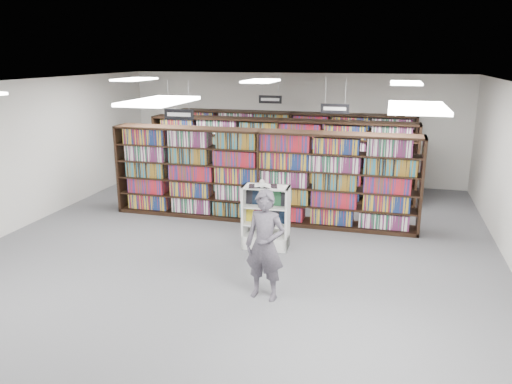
% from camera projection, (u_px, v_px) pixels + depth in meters
% --- Properties ---
extents(floor, '(12.00, 12.00, 0.00)m').
position_uv_depth(floor, '(235.00, 252.00, 9.70)').
color(floor, '#48484C').
rests_on(floor, ground).
extents(ceiling, '(10.00, 12.00, 0.10)m').
position_uv_depth(ceiling, '(233.00, 84.00, 8.85)').
color(ceiling, white).
rests_on(ceiling, wall_back).
extents(wall_back, '(10.00, 0.10, 3.20)m').
position_uv_depth(wall_back, '(294.00, 128.00, 14.87)').
color(wall_back, silver).
rests_on(wall_back, ground).
extents(wall_left, '(0.10, 12.00, 3.20)m').
position_uv_depth(wall_left, '(8.00, 158.00, 10.51)').
color(wall_left, silver).
rests_on(wall_left, ground).
extents(bookshelf_row_near, '(7.00, 0.60, 2.10)m').
position_uv_depth(bookshelf_row_near, '(261.00, 176.00, 11.28)').
color(bookshelf_row_near, black).
rests_on(bookshelf_row_near, floor).
extents(bookshelf_row_mid, '(7.00, 0.60, 2.10)m').
position_uv_depth(bookshelf_row_mid, '(280.00, 159.00, 13.15)').
color(bookshelf_row_mid, black).
rests_on(bookshelf_row_mid, floor).
extents(bookshelf_row_far, '(7.00, 0.60, 2.10)m').
position_uv_depth(bookshelf_row_far, '(292.00, 148.00, 14.73)').
color(bookshelf_row_far, black).
rests_on(bookshelf_row_far, floor).
extents(aisle_sign_left, '(0.65, 0.02, 0.80)m').
position_uv_depth(aisle_sign_left, '(179.00, 113.00, 10.33)').
color(aisle_sign_left, '#B2B2B7').
rests_on(aisle_sign_left, ceiling).
extents(aisle_sign_right, '(0.65, 0.02, 0.80)m').
position_uv_depth(aisle_sign_right, '(335.00, 108.00, 11.45)').
color(aisle_sign_right, '#B2B2B7').
rests_on(aisle_sign_right, ceiling).
extents(aisle_sign_center, '(0.65, 0.02, 0.80)m').
position_uv_depth(aisle_sign_center, '(270.00, 99.00, 13.81)').
color(aisle_sign_center, '#B2B2B7').
rests_on(aisle_sign_center, ceiling).
extents(troffer_front_center, '(0.60, 1.20, 0.04)m').
position_uv_depth(troffer_front_center, '(160.00, 101.00, 6.06)').
color(troffer_front_center, white).
rests_on(troffer_front_center, ceiling).
extents(troffer_front_right, '(0.60, 1.20, 0.04)m').
position_uv_depth(troffer_front_right, '(417.00, 108.00, 5.32)').
color(troffer_front_right, white).
rests_on(troffer_front_right, ceiling).
extents(troffer_back_left, '(0.60, 1.20, 0.04)m').
position_uv_depth(troffer_back_left, '(135.00, 79.00, 11.47)').
color(troffer_back_left, white).
rests_on(troffer_back_left, ceiling).
extents(troffer_back_center, '(0.60, 1.20, 0.04)m').
position_uv_depth(troffer_back_center, '(261.00, 81.00, 10.72)').
color(troffer_back_center, white).
rests_on(troffer_back_center, ceiling).
extents(troffer_back_right, '(0.60, 1.20, 0.04)m').
position_uv_depth(troffer_back_right, '(406.00, 83.00, 9.98)').
color(troffer_back_right, white).
rests_on(troffer_back_right, ceiling).
extents(endcap_display, '(0.92, 0.48, 1.26)m').
position_uv_depth(endcap_display, '(266.00, 225.00, 9.85)').
color(endcap_display, silver).
rests_on(endcap_display, floor).
extents(open_book, '(0.60, 0.44, 0.12)m').
position_uv_depth(open_book, '(262.00, 185.00, 9.57)').
color(open_book, black).
rests_on(open_book, endcap_display).
extents(shopper, '(0.69, 0.51, 1.75)m').
position_uv_depth(shopper, '(265.00, 245.00, 7.67)').
color(shopper, '#554F5B').
rests_on(shopper, floor).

